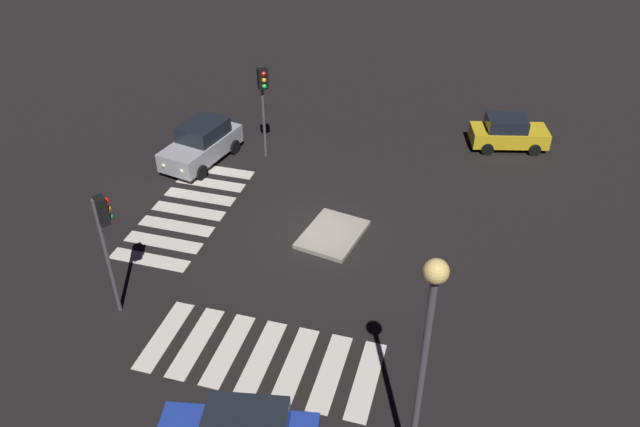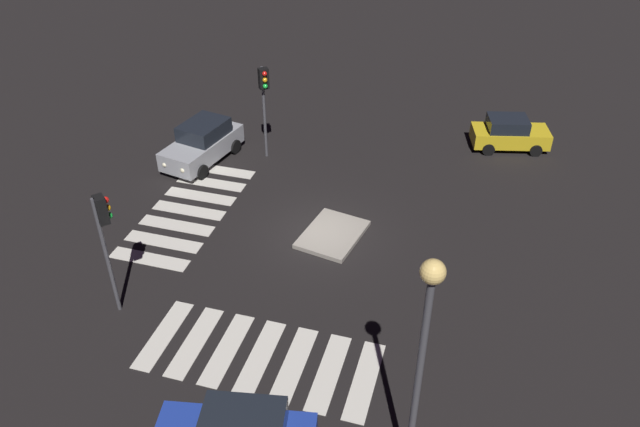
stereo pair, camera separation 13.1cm
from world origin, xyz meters
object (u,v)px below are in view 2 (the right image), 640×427
traffic_island (333,234)px  car_silver (203,143)px  traffic_light_east (104,227)px  traffic_light_south (264,91)px  street_lamp (424,340)px  car_yellow (509,133)px

traffic_island → car_silver: (-4.18, -7.61, 0.86)m
traffic_light_east → traffic_light_south: bearing=35.7°
traffic_island → street_lamp: bearing=26.1°
traffic_light_east → street_lamp: bearing=-66.4°
traffic_light_south → street_lamp: bearing=-6.2°
car_silver → traffic_light_south: size_ratio=1.02×
traffic_island → traffic_light_east: traffic_light_east is taller
car_yellow → car_silver: bearing=-173.0°
street_lamp → car_yellow: bearing=174.6°
traffic_light_south → traffic_light_east: bearing=-44.6°
car_silver → traffic_light_east: bearing=20.6°
traffic_island → car_silver: car_silver is taller
car_yellow → traffic_light_south: size_ratio=0.87×
traffic_light_east → street_lamp: street_lamp is taller
car_silver → traffic_island: bearing=72.7°
traffic_island → car_yellow: size_ratio=0.81×
traffic_island → car_yellow: bearing=146.0°
car_silver → street_lamp: size_ratio=0.64×
car_yellow → traffic_light_south: (4.28, -11.25, 2.67)m
traffic_island → car_silver: 8.73m
car_silver → traffic_light_east: traffic_light_east is taller
traffic_island → traffic_light_south: (-5.32, -4.77, 3.39)m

